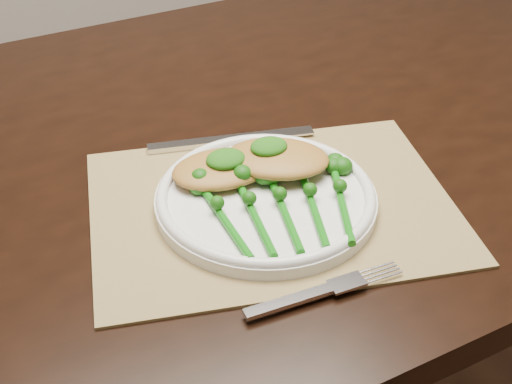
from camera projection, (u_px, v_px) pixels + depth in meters
name	position (u px, v px, depth m)	size (l,w,h in m)	color
dining_table	(252.00, 314.00, 1.22)	(1.68, 1.06, 0.75)	black
placemat	(272.00, 206.00, 0.85)	(0.43, 0.31, 0.00)	olive
dinner_plate	(266.00, 197.00, 0.84)	(0.26, 0.26, 0.02)	silver
knife	(215.00, 141.00, 0.96)	(0.23, 0.06, 0.01)	silver
fork	(334.00, 287.00, 0.73)	(0.18, 0.02, 0.01)	silver
chicken_fillet_left	(221.00, 169.00, 0.86)	(0.12, 0.08, 0.02)	#A97731
chicken_fillet_right	(277.00, 158.00, 0.87)	(0.13, 0.09, 0.03)	#A97731
pesto_dollop_left	(226.00, 159.00, 0.85)	(0.05, 0.04, 0.02)	#13470A
pesto_dollop_right	(269.00, 147.00, 0.86)	(0.05, 0.04, 0.02)	#13470A
broccolini_bundle	(284.00, 212.00, 0.81)	(0.19, 0.20, 0.04)	#0F600C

